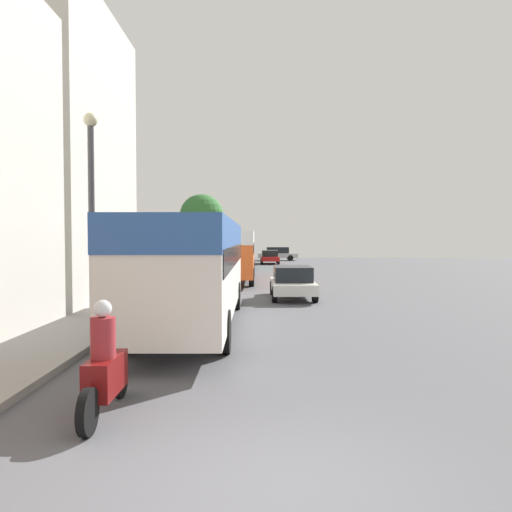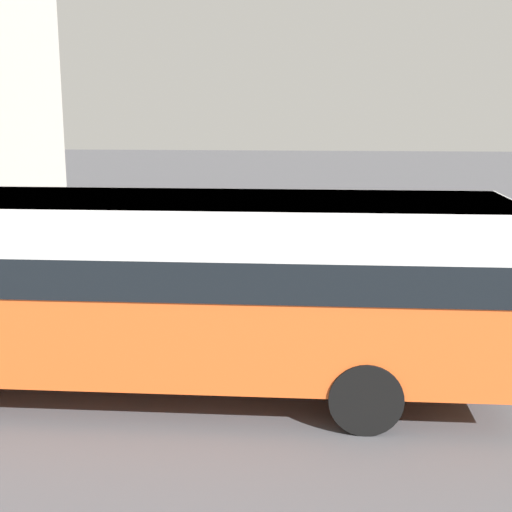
% 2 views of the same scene
% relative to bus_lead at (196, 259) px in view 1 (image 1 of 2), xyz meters
% --- Properties ---
extents(ground_plane, '(120.00, 120.00, 0.00)m').
position_rel_bus_lead_xyz_m(ground_plane, '(2.02, -9.59, -2.01)').
color(ground_plane, '#515156').
extents(building_far_terrace, '(6.85, 8.91, 11.98)m').
position_rel_bus_lead_xyz_m(building_far_terrace, '(-7.61, 6.03, 3.98)').
color(building_far_terrace, beige).
rests_on(building_far_terrace, ground_plane).
extents(bus_lead, '(2.51, 11.28, 3.10)m').
position_rel_bus_lead_xyz_m(bus_lead, '(0.00, 0.00, 0.00)').
color(bus_lead, silver).
rests_on(bus_lead, ground_plane).
extents(bus_following, '(2.61, 11.02, 3.00)m').
position_rel_bus_lead_xyz_m(bus_following, '(0.43, 15.46, -0.06)').
color(bus_following, '#EA5B23').
rests_on(bus_following, ground_plane).
extents(bus_third_in_line, '(2.50, 11.37, 3.06)m').
position_rel_bus_lead_xyz_m(bus_third_in_line, '(0.39, 29.19, -0.02)').
color(bus_third_in_line, '#2D8447').
rests_on(bus_third_in_line, ground_plane).
extents(motorcycle_behind_lead, '(0.38, 2.24, 1.73)m').
position_rel_bus_lead_xyz_m(motorcycle_behind_lead, '(-0.40, -7.42, -1.33)').
color(motorcycle_behind_lead, maroon).
rests_on(motorcycle_behind_lead, ground_plane).
extents(car_crossing, '(1.86, 4.24, 1.39)m').
position_rel_bus_lead_xyz_m(car_crossing, '(3.42, 6.76, -1.28)').
color(car_crossing, silver).
rests_on(car_crossing, ground_plane).
extents(car_far_curb, '(1.85, 4.35, 1.35)m').
position_rel_bus_lead_xyz_m(car_far_curb, '(3.22, 35.24, -1.29)').
color(car_far_curb, red).
rests_on(car_far_curb, ground_plane).
extents(car_distant, '(4.55, 1.86, 1.53)m').
position_rel_bus_lead_xyz_m(car_distant, '(4.32, 42.39, -1.22)').
color(car_distant, '#B7B7BC').
rests_on(car_distant, ground_plane).
extents(street_tree, '(4.09, 4.09, 6.50)m').
position_rel_bus_lead_xyz_m(street_tree, '(-3.19, 31.54, 2.58)').
color(street_tree, brown).
rests_on(street_tree, sidewalk).
extents(lamp_post, '(0.36, 0.36, 5.63)m').
position_rel_bus_lead_xyz_m(lamp_post, '(-2.33, -2.04, 1.51)').
color(lamp_post, '#47474C').
rests_on(lamp_post, sidewalk).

